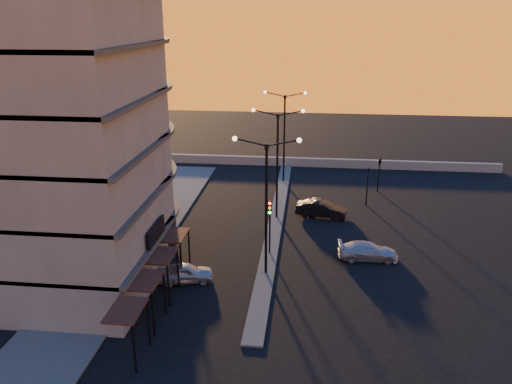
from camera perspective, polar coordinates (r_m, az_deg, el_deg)
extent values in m
plane|color=black|center=(34.32, 1.12, -9.33)|extent=(120.00, 120.00, 0.00)
cube|color=#4E4E4B|center=(39.98, -13.55, -5.44)|extent=(5.00, 40.00, 0.12)
cube|color=#4E4E4B|center=(43.30, 2.35, -2.89)|extent=(1.20, 36.00, 0.12)
cube|color=gray|center=(58.20, 5.48, 3.42)|extent=(44.00, 0.50, 1.00)
cylinder|color=slate|center=(36.26, -21.53, 11.77)|extent=(14.00, 14.00, 25.00)
cube|color=slate|center=(31.95, -25.61, 10.35)|extent=(14.00, 10.00, 25.00)
cylinder|color=black|center=(39.02, -19.56, -4.22)|extent=(14.16, 14.16, 2.40)
cube|color=black|center=(32.23, -11.34, -4.60)|extent=(0.15, 3.20, 1.20)
cylinder|color=black|center=(32.39, 1.17, -2.35)|extent=(0.18, 0.18, 9.00)
cube|color=black|center=(31.02, 1.23, 5.22)|extent=(0.25, 0.25, 0.35)
sphere|color=#FFE5B2|center=(31.15, -2.45, 6.12)|extent=(0.32, 0.32, 0.32)
sphere|color=#FFE5B2|center=(30.80, 4.96, 5.91)|extent=(0.32, 0.32, 0.32)
cylinder|color=black|center=(41.81, 2.44, 2.74)|extent=(0.18, 0.18, 9.00)
cube|color=black|center=(40.75, 2.53, 8.67)|extent=(0.25, 0.25, 0.35)
sphere|color=#FFE5B2|center=(40.85, -0.30, 9.36)|extent=(0.32, 0.32, 0.32)
sphere|color=#FFE5B2|center=(40.59, 5.39, 9.21)|extent=(0.32, 0.32, 0.32)
cylinder|color=black|center=(51.44, 3.24, 5.94)|extent=(0.18, 0.18, 9.00)
cube|color=black|center=(50.59, 3.33, 10.79)|extent=(0.25, 0.25, 0.35)
sphere|color=#FFE5B2|center=(50.67, 1.04, 11.34)|extent=(0.32, 0.32, 0.32)
sphere|color=#FFE5B2|center=(50.46, 5.66, 11.22)|extent=(0.32, 0.32, 0.32)
cylinder|color=black|center=(36.28, 1.58, -4.84)|extent=(0.12, 0.12, 3.20)
cube|color=black|center=(35.28, 1.59, -1.78)|extent=(0.28, 0.16, 1.00)
sphere|color=#FF0C05|center=(35.06, 1.58, -1.31)|extent=(0.20, 0.20, 0.20)
sphere|color=orange|center=(35.18, 1.57, -1.84)|extent=(0.20, 0.20, 0.20)
sphere|color=#0CFF26|center=(35.31, 1.57, -2.37)|extent=(0.20, 0.20, 0.20)
cylinder|color=black|center=(46.78, 12.56, 0.13)|extent=(0.12, 0.12, 2.80)
imported|color=black|center=(46.23, 12.72, 2.24)|extent=(0.13, 0.16, 0.80)
cylinder|color=black|center=(50.74, 13.81, 1.56)|extent=(0.12, 0.12, 2.80)
imported|color=black|center=(50.23, 13.98, 3.51)|extent=(0.42, 1.99, 0.80)
imported|color=#B3B5BB|center=(33.48, -8.12, -9.12)|extent=(3.93, 2.31, 1.25)
imported|color=black|center=(43.68, 7.47, -1.91)|extent=(4.57, 2.27, 1.44)
imported|color=#AFB2B7|center=(36.88, 12.67, -6.61)|extent=(4.32, 1.88, 1.24)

